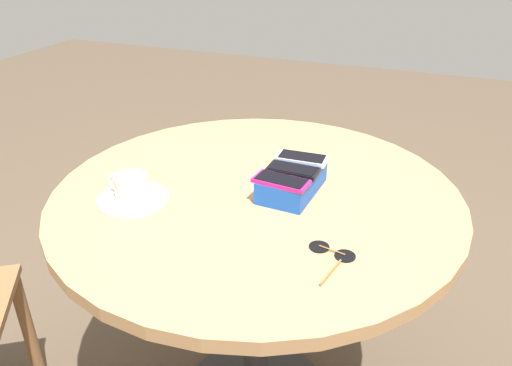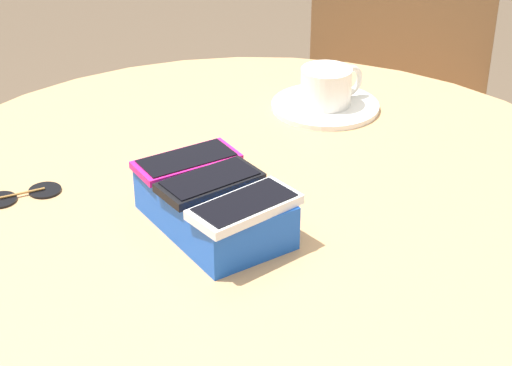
{
  "view_description": "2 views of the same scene",
  "coord_description": "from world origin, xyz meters",
  "px_view_note": "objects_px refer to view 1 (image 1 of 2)",
  "views": [
    {
      "loc": [
        0.97,
        0.38,
        1.3
      ],
      "look_at": [
        0.0,
        0.0,
        0.74
      ],
      "focal_mm": 35.0,
      "sensor_mm": 36.0,
      "label": 1
    },
    {
      "loc": [
        -0.73,
        0.56,
        1.26
      ],
      "look_at": [
        0.0,
        0.0,
        0.74
      ],
      "focal_mm": 60.0,
      "sensor_mm": 36.0,
      "label": 2
    }
  ],
  "objects_px": {
    "phone_box": "(292,182)",
    "phone_magenta": "(281,181)",
    "coffee_cup": "(131,186)",
    "round_table": "(256,233)",
    "phone_black": "(293,170)",
    "sunglasses": "(332,254)",
    "saucer": "(133,199)",
    "phone_white": "(302,158)"
  },
  "relations": [
    {
      "from": "phone_box",
      "to": "phone_white",
      "type": "xyz_separation_m",
      "value": [
        -0.07,
        0.0,
        0.03
      ]
    },
    {
      "from": "sunglasses",
      "to": "phone_black",
      "type": "bearing_deg",
      "value": -144.75
    },
    {
      "from": "phone_box",
      "to": "phone_magenta",
      "type": "relative_size",
      "value": 1.49
    },
    {
      "from": "phone_box",
      "to": "coffee_cup",
      "type": "relative_size",
      "value": 1.83
    },
    {
      "from": "phone_black",
      "to": "sunglasses",
      "type": "distance_m",
      "value": 0.26
    },
    {
      "from": "round_table",
      "to": "sunglasses",
      "type": "relative_size",
      "value": 7.13
    },
    {
      "from": "phone_magenta",
      "to": "saucer",
      "type": "bearing_deg",
      "value": -71.02
    },
    {
      "from": "phone_black",
      "to": "sunglasses",
      "type": "relative_size",
      "value": 0.88
    },
    {
      "from": "phone_magenta",
      "to": "phone_box",
      "type": "bearing_deg",
      "value": 174.62
    },
    {
      "from": "phone_magenta",
      "to": "sunglasses",
      "type": "bearing_deg",
      "value": 46.45
    },
    {
      "from": "coffee_cup",
      "to": "sunglasses",
      "type": "relative_size",
      "value": 0.77
    },
    {
      "from": "phone_black",
      "to": "round_table",
      "type": "bearing_deg",
      "value": -74.87
    },
    {
      "from": "phone_black",
      "to": "phone_magenta",
      "type": "relative_size",
      "value": 0.92
    },
    {
      "from": "saucer",
      "to": "sunglasses",
      "type": "bearing_deg",
      "value": 85.49
    },
    {
      "from": "round_table",
      "to": "phone_magenta",
      "type": "xyz_separation_m",
      "value": [
        0.04,
        0.08,
        0.18
      ]
    },
    {
      "from": "phone_magenta",
      "to": "saucer",
      "type": "distance_m",
      "value": 0.34
    },
    {
      "from": "coffee_cup",
      "to": "round_table",
      "type": "bearing_deg",
      "value": 120.81
    },
    {
      "from": "phone_box",
      "to": "saucer",
      "type": "relative_size",
      "value": 1.19
    },
    {
      "from": "sunglasses",
      "to": "phone_magenta",
      "type": "bearing_deg",
      "value": -133.55
    },
    {
      "from": "phone_black",
      "to": "coffee_cup",
      "type": "xyz_separation_m",
      "value": [
        0.17,
        -0.33,
        -0.02
      ]
    },
    {
      "from": "phone_box",
      "to": "sunglasses",
      "type": "bearing_deg",
      "value": 35.28
    },
    {
      "from": "phone_white",
      "to": "phone_magenta",
      "type": "distance_m",
      "value": 0.13
    },
    {
      "from": "phone_white",
      "to": "coffee_cup",
      "type": "height_order",
      "value": "phone_white"
    },
    {
      "from": "phone_white",
      "to": "phone_magenta",
      "type": "xyz_separation_m",
      "value": [
        0.13,
        -0.01,
        -0.0
      ]
    },
    {
      "from": "round_table",
      "to": "saucer",
      "type": "xyz_separation_m",
      "value": [
        0.15,
        -0.25,
        0.13
      ]
    },
    {
      "from": "phone_box",
      "to": "round_table",
      "type": "bearing_deg",
      "value": -72.59
    },
    {
      "from": "round_table",
      "to": "phone_magenta",
      "type": "height_order",
      "value": "phone_magenta"
    },
    {
      "from": "sunglasses",
      "to": "phone_box",
      "type": "bearing_deg",
      "value": -144.72
    },
    {
      "from": "round_table",
      "to": "phone_white",
      "type": "xyz_separation_m",
      "value": [
        -0.09,
        0.08,
        0.18
      ]
    },
    {
      "from": "phone_box",
      "to": "phone_black",
      "type": "bearing_deg",
      "value": 37.17
    },
    {
      "from": "coffee_cup",
      "to": "sunglasses",
      "type": "xyz_separation_m",
      "value": [
        0.04,
        0.48,
        -0.04
      ]
    },
    {
      "from": "phone_box",
      "to": "phone_magenta",
      "type": "xyz_separation_m",
      "value": [
        0.06,
        -0.01,
        0.03
      ]
    },
    {
      "from": "saucer",
      "to": "coffee_cup",
      "type": "distance_m",
      "value": 0.03
    },
    {
      "from": "saucer",
      "to": "phone_black",
      "type": "bearing_deg",
      "value": 117.46
    },
    {
      "from": "phone_box",
      "to": "saucer",
      "type": "distance_m",
      "value": 0.37
    },
    {
      "from": "phone_white",
      "to": "sunglasses",
      "type": "relative_size",
      "value": 0.91
    },
    {
      "from": "phone_magenta",
      "to": "sunglasses",
      "type": "distance_m",
      "value": 0.22
    },
    {
      "from": "saucer",
      "to": "phone_magenta",
      "type": "bearing_deg",
      "value": 108.98
    },
    {
      "from": "phone_box",
      "to": "phone_white",
      "type": "bearing_deg",
      "value": 176.87
    },
    {
      "from": "saucer",
      "to": "coffee_cup",
      "type": "xyz_separation_m",
      "value": [
        -0.0,
        -0.0,
        0.03
      ]
    },
    {
      "from": "phone_box",
      "to": "phone_magenta",
      "type": "bearing_deg",
      "value": -5.38
    },
    {
      "from": "phone_box",
      "to": "sunglasses",
      "type": "relative_size",
      "value": 1.42
    }
  ]
}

